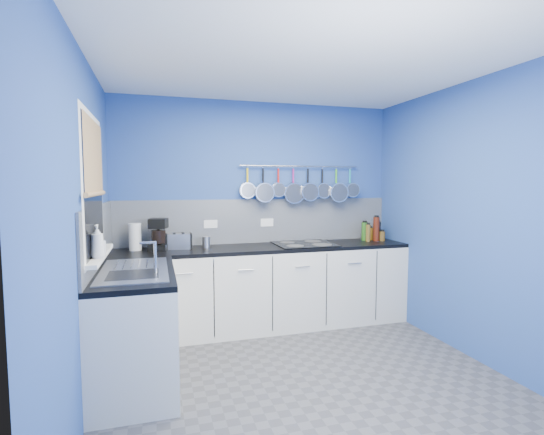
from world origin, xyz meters
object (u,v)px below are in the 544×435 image
paper_towel (135,237)px  coffee_maker (159,234)px  soap_bottle_b (99,245)px  canister (206,242)px  hob (304,244)px  soap_bottle_a (97,241)px  toaster (179,241)px

paper_towel → coffee_maker: size_ratio=0.85×
soap_bottle_b → coffee_maker: coffee_maker is taller
paper_towel → canister: (0.71, -0.05, -0.08)m
soap_bottle_b → coffee_maker: 1.19m
hob → soap_bottle_a: bearing=-150.7°
toaster → soap_bottle_b: bearing=-108.5°
hob → toaster: bearing=176.2°
soap_bottle_a → coffee_maker: 1.26m
coffee_maker → paper_towel: bearing=-179.0°
toaster → hob: size_ratio=0.39×
soap_bottle_a → paper_towel: (0.19, 1.23, -0.13)m
soap_bottle_b → toaster: size_ratio=0.69×
toaster → canister: 0.28m
soap_bottle_b → coffee_maker: size_ratio=0.53×
soap_bottle_a → soap_bottle_b: (0.00, 0.07, -0.03)m
toaster → canister: size_ratio=2.08×
coffee_maker → canister: size_ratio=2.70×
soap_bottle_b → toaster: (0.62, 1.13, -0.16)m
paper_towel → toaster: bearing=-4.1°
soap_bottle_b → canister: bearing=51.0°
soap_bottle_a → hob: soap_bottle_a is taller
toaster → hob: 1.37m
canister → hob: canister is taller
soap_bottle_b → toaster: soap_bottle_b is taller
coffee_maker → toaster: bearing=20.9°
soap_bottle_a → canister: soap_bottle_a is taller
soap_bottle_b → paper_towel: soap_bottle_b is taller
hob → soap_bottle_b: bearing=-152.3°
paper_towel → toaster: (0.43, -0.03, -0.06)m
soap_bottle_a → soap_bottle_b: 0.08m
toaster → hob: toaster is taller
soap_bottle_a → soap_bottle_b: soap_bottle_a is taller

